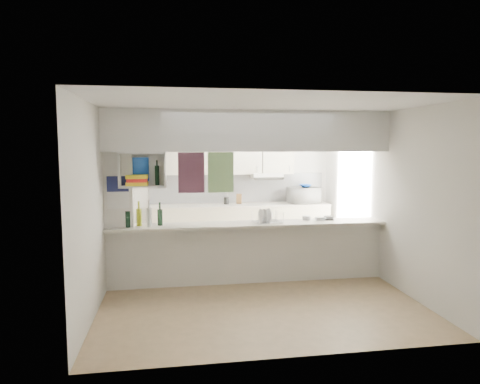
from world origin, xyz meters
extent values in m
plane|color=#947A56|center=(0.00, 0.00, 0.00)|extent=(4.80, 4.80, 0.00)
plane|color=white|center=(0.00, 0.00, 2.60)|extent=(4.80, 4.80, 0.00)
plane|color=silver|center=(0.00, 2.40, 1.30)|extent=(4.20, 0.00, 4.20)
plane|color=silver|center=(-2.10, 0.00, 1.30)|extent=(0.00, 4.80, 4.80)
plane|color=silver|center=(2.10, 0.00, 1.30)|extent=(0.00, 4.80, 4.80)
cube|color=silver|center=(0.00, 0.00, 0.44)|extent=(4.20, 0.15, 0.88)
cube|color=beige|center=(0.00, 0.00, 0.90)|extent=(4.20, 0.50, 0.04)
cube|color=white|center=(0.00, 0.00, 2.30)|extent=(4.20, 0.50, 0.60)
cube|color=silver|center=(-1.90, 0.00, 1.30)|extent=(0.40, 0.18, 2.60)
cube|color=#191E4C|center=(-1.90, -0.10, 1.55)|extent=(0.30, 0.01, 0.22)
cube|color=white|center=(-1.90, -0.10, 1.32)|extent=(0.30, 0.01, 0.24)
cube|color=black|center=(-0.85, 0.22, 1.68)|extent=(0.40, 0.02, 0.62)
cube|color=#1B7C7C|center=(-0.40, 0.22, 1.68)|extent=(0.40, 0.02, 0.62)
cube|color=white|center=(-1.55, -0.10, 1.51)|extent=(0.65, 0.35, 0.02)
cube|color=white|center=(-1.55, -0.10, 1.99)|extent=(0.65, 0.35, 0.02)
cube|color=white|center=(-1.55, 0.06, 1.75)|extent=(0.65, 0.02, 0.50)
cube|color=white|center=(-1.86, -0.10, 1.75)|extent=(0.02, 0.35, 0.50)
cube|color=white|center=(-1.24, -0.10, 1.75)|extent=(0.02, 0.35, 0.50)
cube|color=gold|center=(-1.63, -0.10, 1.55)|extent=(0.30, 0.24, 0.05)
cube|color=red|center=(-1.63, -0.10, 1.60)|extent=(0.28, 0.22, 0.05)
cube|color=gold|center=(-1.63, -0.10, 1.65)|extent=(0.30, 0.24, 0.05)
cube|color=#0D3A95|center=(-1.60, 0.02, 1.75)|extent=(0.26, 0.02, 0.34)
cylinder|color=black|center=(-1.35, -0.10, 1.67)|extent=(0.06, 0.06, 0.28)
cube|color=beige|center=(0.20, 2.10, 0.45)|extent=(3.60, 0.60, 0.90)
cube|color=beige|center=(0.20, 2.10, 0.91)|extent=(3.60, 0.63, 0.03)
cube|color=silver|center=(0.20, 2.38, 1.22)|extent=(3.60, 0.03, 0.60)
cube|color=beige|center=(0.00, 2.23, 1.88)|extent=(2.62, 0.34, 0.72)
cube|color=white|center=(0.75, 2.16, 1.48)|extent=(0.60, 0.46, 0.12)
cube|color=silver|center=(0.75, 1.93, 1.45)|extent=(0.60, 0.02, 0.05)
imported|color=white|center=(1.51, 2.06, 1.08)|extent=(0.64, 0.47, 0.33)
imported|color=#0D3A95|center=(1.54, 2.06, 1.28)|extent=(0.24, 0.24, 0.06)
cube|color=silver|center=(0.29, 0.00, 0.93)|extent=(0.47, 0.39, 0.01)
cylinder|color=white|center=(0.19, -0.02, 1.04)|extent=(0.05, 0.21, 0.21)
cylinder|color=white|center=(0.25, 0.00, 1.04)|extent=(0.05, 0.21, 0.21)
cylinder|color=white|center=(0.31, 0.01, 1.04)|extent=(0.05, 0.21, 0.21)
imported|color=white|center=(0.22, -0.02, 0.98)|extent=(0.12, 0.12, 0.09)
cylinder|color=black|center=(-1.77, -0.07, 1.04)|extent=(0.08, 0.08, 0.24)
cylinder|color=black|center=(-1.77, -0.07, 1.21)|extent=(0.03, 0.03, 0.11)
cylinder|color=#929C1A|center=(-1.62, 0.01, 1.05)|extent=(0.08, 0.08, 0.25)
cylinder|color=#929C1A|center=(-1.62, 0.01, 1.23)|extent=(0.03, 0.03, 0.11)
cylinder|color=silver|center=(-1.48, -0.07, 1.06)|extent=(0.08, 0.08, 0.27)
cylinder|color=silver|center=(-1.48, -0.07, 1.25)|extent=(0.03, 0.03, 0.11)
cylinder|color=black|center=(-1.33, 0.01, 1.04)|extent=(0.08, 0.08, 0.24)
cylinder|color=black|center=(-1.33, 0.01, 1.21)|extent=(0.03, 0.03, 0.11)
cylinder|color=silver|center=(0.95, 0.13, 0.95)|extent=(0.13, 0.13, 0.06)
cube|color=silver|center=(1.13, 0.03, 0.95)|extent=(0.13, 0.09, 0.06)
cube|color=silver|center=(1.32, 0.13, 0.95)|extent=(0.13, 0.09, 0.06)
cube|color=black|center=(1.30, 0.06, 0.93)|extent=(0.14, 0.07, 0.01)
cylinder|color=black|center=(-0.07, 2.15, 0.99)|extent=(0.10, 0.10, 0.14)
cube|color=brown|center=(0.19, 2.18, 1.02)|extent=(0.12, 0.11, 0.20)
camera|label=1|loc=(-1.13, -6.30, 2.08)|focal=32.00mm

